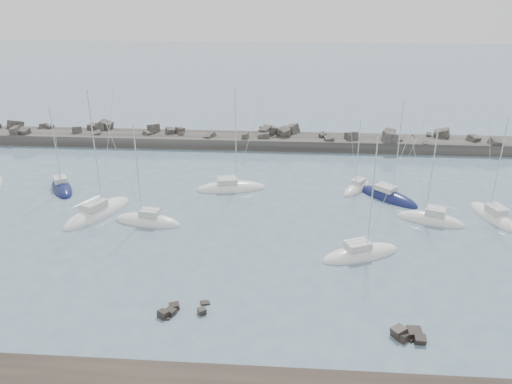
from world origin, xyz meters
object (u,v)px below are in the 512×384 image
Objects in this scene: sailboat_6 at (357,189)px; sailboat_5 at (148,222)px; sailboat_13 at (62,188)px; sailboat_9 at (431,220)px; sailboat_8 at (388,197)px; sailboat_3 at (98,214)px; sailboat_7 at (360,255)px; sailboat_10 at (493,217)px; sailboat_4 at (231,188)px.

sailboat_5 is at bearing -154.75° from sailboat_6.
sailboat_6 is 40.51m from sailboat_13.
sailboat_13 is at bearing 172.20° from sailboat_9.
sailboat_13 is (-44.12, -0.08, 0.01)m from sailboat_8.
sailboat_3 is at bearing -162.29° from sailboat_6.
sailboat_6 is at bearing 3.98° from sailboat_13.
sailboat_3 reaches higher than sailboat_7.
sailboat_10 is at bearing -5.24° from sailboat_13.
sailboat_4 is 26.16m from sailboat_9.
sailboat_4 is 33.22m from sailboat_10.
sailboat_3 is 10.93m from sailboat_13.
sailboat_4 is at bearing 175.80° from sailboat_8.
sailboat_5 is 1.05× the size of sailboat_13.
sailboat_6 is 18.18m from sailboat_7.
sailboat_3 reaches higher than sailboat_10.
sailboat_10 is (15.30, -7.92, 0.02)m from sailboat_6.
sailboat_8 is 1.11× the size of sailboat_13.
sailboat_10 is (11.59, -5.19, 0.01)m from sailboat_8.
sailboat_3 is at bearing 165.97° from sailboat_7.
sailboat_10 is at bearing -11.68° from sailboat_4.
sailboat_3 reaches higher than sailboat_6.
sailboat_7 is at bearing -14.03° from sailboat_3.
sailboat_13 is (-40.41, -2.81, 0.02)m from sailboat_6.
sailboat_3 reaches higher than sailboat_8.
sailboat_10 is (7.69, 1.47, -0.01)m from sailboat_9.
sailboat_5 is (6.73, -1.78, 0.00)m from sailboat_3.
sailboat_6 is at bearing 17.71° from sailboat_3.
sailboat_10 is (41.11, 4.25, -0.01)m from sailboat_5.
sailboat_8 reaches higher than sailboat_13.
sailboat_8 is at bearing -4.20° from sailboat_4.
sailboat_6 is at bearing 143.68° from sailboat_8.
sailboat_3 reaches higher than sailboat_9.
sailboat_5 is 1.23× the size of sailboat_6.
sailboat_3 is 1.30× the size of sailboat_13.
sailboat_10 reaches higher than sailboat_6.
sailboat_13 is at bearing -176.02° from sailboat_6.
sailboat_9 is (7.61, -9.39, 0.03)m from sailboat_6.
sailboat_9 is 7.83m from sailboat_10.
sailboat_4 is 1.13× the size of sailboat_5.
sailboat_3 is 1.53× the size of sailboat_6.
sailboat_8 is 44.12m from sailboat_13.
sailboat_4 is 21.00m from sailboat_8.
sailboat_6 is at bearing 129.03° from sailboat_9.
sailboat_8 reaches higher than sailboat_10.
sailboat_4 is at bearing 161.74° from sailboat_9.
sailboat_4 reaches higher than sailboat_8.
sailboat_13 reaches higher than sailboat_9.
sailboat_7 reaches higher than sailboat_6.
sailboat_10 reaches higher than sailboat_13.
sailboat_3 is at bearing -43.88° from sailboat_13.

